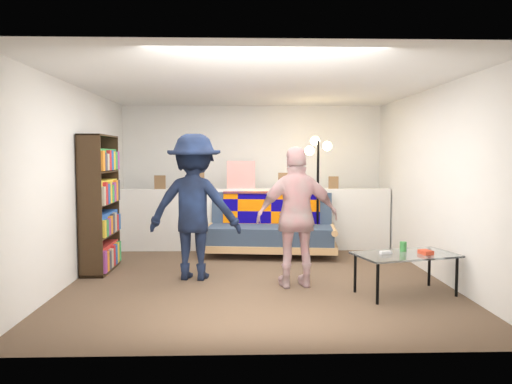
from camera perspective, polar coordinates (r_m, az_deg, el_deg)
The scene contains 10 objects.
ground at distance 6.43m, azimuth 0.11°, elevation -9.63°, with size 5.00×5.00×0.00m, color brown.
room_shell at distance 6.72m, azimuth -0.02°, elevation 5.33°, with size 4.60×5.05×2.45m.
half_wall_ledge at distance 8.11m, azimuth -0.30°, elevation -3.16°, with size 4.45×0.15×1.00m, color silver.
ledge_decor at distance 8.03m, azimuth -1.92°, elevation 1.61°, with size 2.97×0.02×0.45m.
futon_sofa at distance 7.73m, azimuth 1.80°, elevation -4.27°, with size 2.10×1.17×0.86m.
bookshelf at distance 6.94m, azimuth -17.44°, elevation -1.75°, with size 0.30×0.90×1.81m.
coffee_table at distance 5.79m, azimuth 16.77°, elevation -7.06°, with size 1.21×0.86×0.56m.
floor_lamp at distance 7.84m, azimuth 7.03°, elevation 2.46°, with size 0.43×0.36×1.84m.
person_left at distance 6.24m, azimuth -7.08°, elevation -1.68°, with size 1.16×0.67×1.80m, color black.
person_right at distance 5.83m, azimuth 4.75°, elevation -2.87°, with size 0.96×0.40×1.64m, color pink.
Camera 1 is at (-0.20, -6.24, 1.53)m, focal length 35.00 mm.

